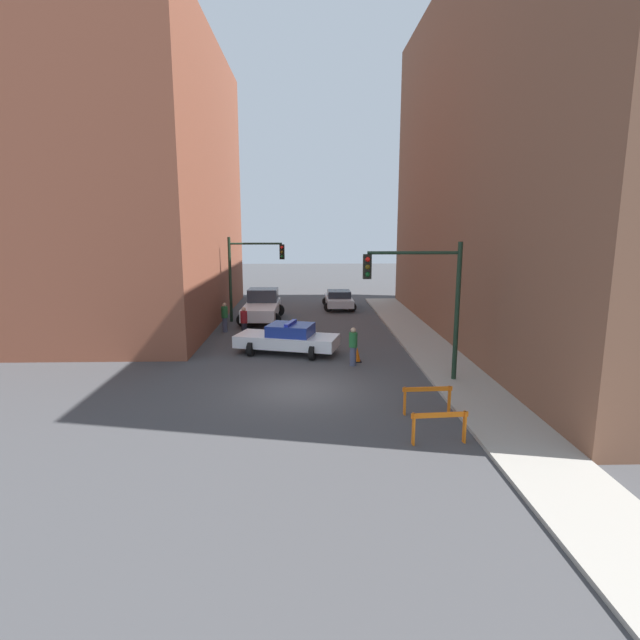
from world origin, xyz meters
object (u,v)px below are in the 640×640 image
police_car (288,338)px  pedestrian_sidewalk (353,346)px  pedestrian_crossing (244,322)px  barrier_mid (427,395)px  parked_car_near (339,299)px  pedestrian_corner (225,317)px  barrier_front (439,422)px  traffic_light_far (248,267)px  traffic_light_near (427,291)px  traffic_cone (357,355)px  white_truck (262,306)px

police_car → pedestrian_sidewalk: size_ratio=3.03×
pedestrian_crossing → pedestrian_sidewalk: size_ratio=1.00×
police_car → barrier_mid: (4.68, -7.74, -0.11)m
parked_car_near → pedestrian_sidewalk: (-0.35, -14.81, 0.19)m
pedestrian_corner → barrier_front: 16.91m
traffic_light_far → police_car: (2.70, -7.97, -2.67)m
parked_car_near → barrier_front: 22.64m
traffic_light_near → traffic_cone: traffic_light_near is taller
pedestrian_crossing → barrier_mid: bearing=-127.3°
white_truck → barrier_mid: 17.32m
white_truck → traffic_cone: 11.03m
pedestrian_crossing → traffic_cone: (5.53, -4.88, -0.54)m
police_car → pedestrian_corner: 6.12m
white_truck → pedestrian_crossing: size_ratio=3.27×
traffic_light_far → traffic_cone: (5.79, -9.50, -3.08)m
pedestrian_corner → barrier_mid: 15.15m
barrier_front → barrier_mid: (0.19, 2.18, 0.00)m
police_car → white_truck: 8.50m
police_car → barrier_front: (4.49, -9.92, -0.11)m
white_truck → parked_car_near: 6.75m
police_car → pedestrian_crossing: size_ratio=3.03×
traffic_cone → police_car: bearing=153.6°
traffic_light_far → parked_car_near: traffic_light_far is taller
parked_car_near → traffic_cone: 14.23m
parked_car_near → barrier_front: bearing=-87.3°
parked_car_near → pedestrian_corner: size_ratio=2.60×
traffic_light_near → barrier_mid: (-0.65, -3.27, -2.91)m
police_car → parked_car_near: bearing=1.4°
pedestrian_sidewalk → police_car: bearing=-90.6°
white_truck → pedestrian_corner: 3.85m
traffic_light_near → pedestrian_crossing: 11.34m
white_truck → pedestrian_sidewalk: white_truck is taller
pedestrian_corner → barrier_mid: (8.39, -12.61, -0.24)m
pedestrian_corner → white_truck: bearing=17.2°
traffic_light_far → pedestrian_crossing: (0.26, -4.63, -2.54)m
traffic_light_far → police_car: bearing=-71.3°
traffic_light_near → pedestrian_crossing: size_ratio=3.13×
pedestrian_sidewalk → barrier_mid: 5.91m
white_truck → pedestrian_sidewalk: size_ratio=3.27×
white_truck → police_car: bearing=-76.1°
white_truck → traffic_cone: size_ratio=8.28×
barrier_front → barrier_mid: bearing=85.0°
barrier_front → parked_car_near: bearing=93.3°
police_car → pedestrian_corner: (-3.70, 4.87, 0.14)m
traffic_light_near → traffic_light_far: (-8.03, 12.44, -0.13)m
parked_car_near → barrier_front: parked_car_near is taller
traffic_cone → traffic_light_far: bearing=121.4°
traffic_light_near → pedestrian_corner: bearing=134.0°
pedestrian_sidewalk → traffic_light_far: bearing=-115.1°
traffic_light_near → barrier_front: bearing=-98.8°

